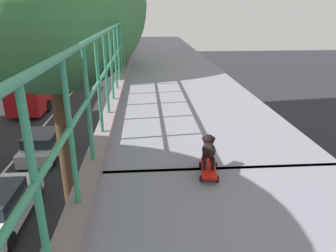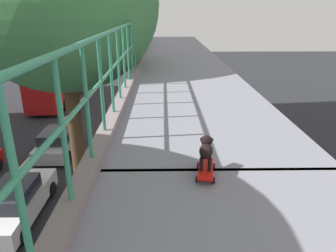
% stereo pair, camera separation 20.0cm
% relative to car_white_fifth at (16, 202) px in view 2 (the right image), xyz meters
% --- Properties ---
extents(overpass_deck, '(2.79, 36.55, 0.43)m').
position_rel_car_white_fifth_xyz_m(overpass_deck, '(6.33, -8.14, 5.18)').
color(overpass_deck, gray).
rests_on(overpass_deck, bridge_pier).
extents(green_railing, '(0.20, 34.73, 1.34)m').
position_rel_car_white_fifth_xyz_m(green_railing, '(4.99, -8.14, 5.68)').
color(green_railing, gray).
rests_on(green_railing, overpass_deck).
extents(car_white_fifth, '(1.81, 4.51, 1.48)m').
position_rel_car_white_fifth_xyz_m(car_white_fifth, '(0.00, 0.00, 0.00)').
color(car_white_fifth, silver).
rests_on(car_white_fifth, ground).
extents(car_silver_seventh, '(1.85, 4.00, 1.43)m').
position_rel_car_white_fifth_xyz_m(car_silver_seventh, '(-0.20, 5.91, -0.02)').
color(car_silver_seventh, '#B6B8BC').
rests_on(car_silver_seventh, ground).
extents(city_bus, '(2.60, 10.44, 3.23)m').
position_rel_car_white_fifth_xyz_m(city_bus, '(-3.47, 17.10, 1.13)').
color(city_bus, '#B61516').
rests_on(city_bus, ground).
extents(roadside_tree_mid, '(5.60, 5.60, 10.35)m').
position_rel_car_white_fifth_xyz_m(roadside_tree_mid, '(2.85, -0.76, 7.10)').
color(roadside_tree_mid, '#4F3621').
rests_on(roadside_tree_mid, ground).
extents(toy_skateboard, '(0.25, 0.48, 0.08)m').
position_rel_car_white_fifth_xyz_m(toy_skateboard, '(6.20, -7.53, 5.46)').
color(toy_skateboard, red).
rests_on(toy_skateboard, overpass_deck).
extents(small_dog, '(0.18, 0.38, 0.29)m').
position_rel_car_white_fifth_xyz_m(small_dog, '(6.20, -7.47, 5.66)').
color(small_dog, black).
rests_on(small_dog, toy_skateboard).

